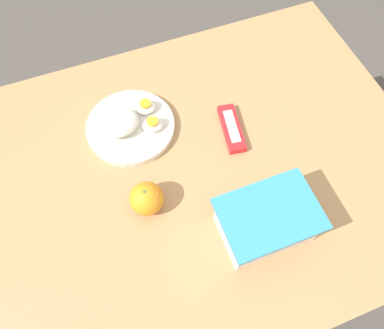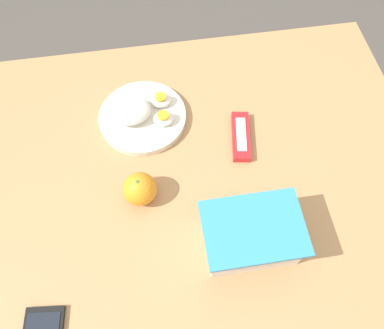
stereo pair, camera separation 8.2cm
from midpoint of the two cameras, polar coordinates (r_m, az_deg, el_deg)
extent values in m
plane|color=#4C4742|center=(1.52, -0.90, -13.13)|extent=(10.00, 10.00, 0.00)
cube|color=#AD7F51|center=(0.87, -1.54, -1.14)|extent=(1.04, 0.81, 0.03)
cylinder|color=#936C45|center=(1.46, 11.52, 9.76)|extent=(0.05, 0.05, 0.68)
cylinder|color=#936C45|center=(1.38, -24.90, -1.91)|extent=(0.05, 0.05, 0.68)
cube|color=white|center=(0.76, 8.13, -9.04)|extent=(0.17, 0.12, 0.09)
cube|color=#CCBC84|center=(0.78, 7.95, -9.52)|extent=(0.16, 0.11, 0.05)
cube|color=#338CC6|center=(0.72, 8.62, -7.77)|extent=(0.19, 0.13, 0.01)
ellipsoid|color=gray|center=(0.77, 11.63, -8.36)|extent=(0.06, 0.04, 0.02)
ellipsoid|color=gray|center=(0.76, 8.21, -9.25)|extent=(0.06, 0.05, 0.02)
ellipsoid|color=gray|center=(0.76, 4.51, -9.76)|extent=(0.05, 0.06, 0.03)
sphere|color=orange|center=(0.79, -9.91, -5.42)|extent=(0.07, 0.07, 0.07)
cylinder|color=#4C662D|center=(0.76, -10.30, -4.42)|extent=(0.01, 0.01, 0.00)
cylinder|color=silver|center=(0.92, -11.88, 5.39)|extent=(0.21, 0.21, 0.02)
ellipsoid|color=white|center=(0.89, -13.85, 5.99)|extent=(0.10, 0.08, 0.05)
ellipsoid|color=white|center=(0.92, -9.61, 8.39)|extent=(0.05, 0.04, 0.02)
cylinder|color=#F4A823|center=(0.91, -9.74, 8.91)|extent=(0.03, 0.03, 0.01)
ellipsoid|color=white|center=(0.89, -8.62, 5.77)|extent=(0.05, 0.04, 0.02)
cylinder|color=#F4A823|center=(0.88, -8.74, 6.27)|extent=(0.03, 0.03, 0.01)
cube|color=red|center=(0.90, 3.44, 5.27)|extent=(0.06, 0.14, 0.02)
cube|color=white|center=(0.89, 3.48, 5.63)|extent=(0.04, 0.09, 0.00)
camera|label=1|loc=(0.04, -92.88, -5.37)|focal=35.00mm
camera|label=2|loc=(0.04, 87.12, 5.37)|focal=35.00mm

